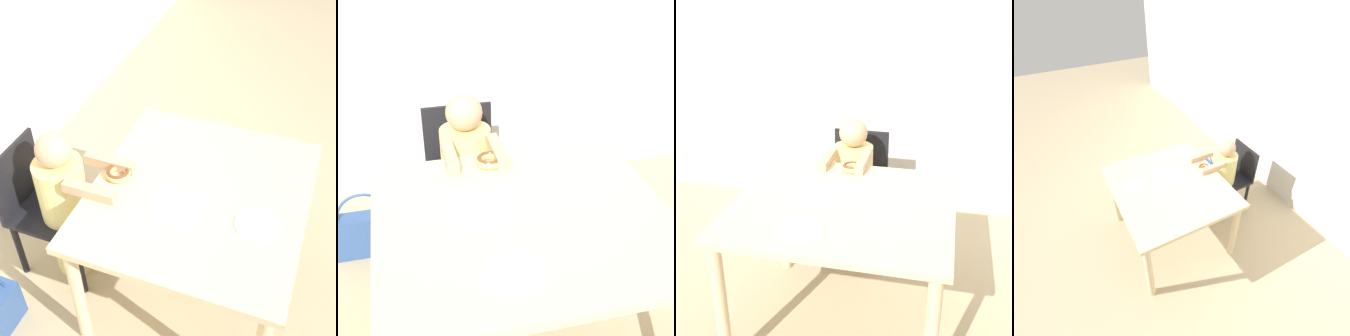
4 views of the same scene
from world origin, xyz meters
TOP-DOWN VIEW (x-y plane):
  - ground_plane at (0.00, 0.00)m, footprint 12.00×12.00m
  - wall_back at (0.00, 1.46)m, footprint 8.00×0.05m
  - dining_table at (0.00, 0.00)m, footprint 1.06×0.96m
  - chair at (-0.10, 0.80)m, footprint 0.37×0.44m
  - child_figure at (-0.10, 0.68)m, footprint 0.26×0.48m
  - donut at (-0.04, 0.39)m, footprint 0.12×0.12m
  - napkin at (-0.13, 0.06)m, footprint 0.24×0.24m
  - handbag at (-0.64, 0.83)m, footprint 0.36×0.11m
  - plate at (-0.11, -0.29)m, footprint 0.19×0.19m

SIDE VIEW (x-z plane):
  - ground_plane at x=0.00m, z-range 0.00..0.00m
  - handbag at x=-0.64m, z-range -0.06..0.33m
  - chair at x=-0.10m, z-range 0.02..0.80m
  - child_figure at x=-0.10m, z-range 0.00..0.94m
  - dining_table at x=0.00m, z-range 0.27..1.00m
  - napkin at x=-0.13m, z-range 0.73..0.73m
  - plate at x=-0.11m, z-range 0.73..0.74m
  - donut at x=-0.04m, z-range 0.73..0.77m
  - wall_back at x=0.00m, z-range 0.00..2.50m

